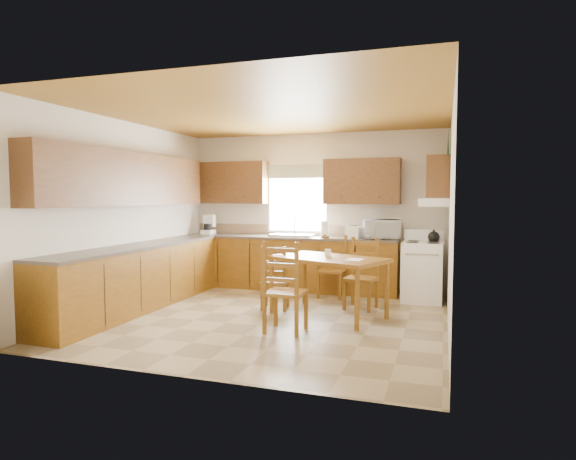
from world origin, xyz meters
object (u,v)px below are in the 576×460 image
(chair_near_left, at_px, (275,277))
(chair_near_right, at_px, (286,287))
(chair_far_left, at_px, (332,267))
(dining_table, at_px, (328,287))
(stove, at_px, (423,272))
(chair_far_right, at_px, (361,274))
(microwave, at_px, (381,229))

(chair_near_left, distance_m, chair_near_right, 1.17)
(chair_near_right, relative_size, chair_far_left, 1.10)
(chair_near_left, relative_size, chair_far_left, 0.93)
(dining_table, bearing_deg, chair_far_left, 122.16)
(stove, distance_m, chair_near_right, 2.67)
(chair_near_right, height_order, chair_far_right, chair_near_right)
(dining_table, bearing_deg, chair_near_right, -87.45)
(microwave, xyz_separation_m, dining_table, (-0.49, -1.65, -0.68))
(chair_far_left, relative_size, chair_far_right, 0.97)
(stove, xyz_separation_m, chair_far_left, (-1.38, -0.16, 0.04))
(stove, bearing_deg, chair_far_left, -171.85)
(microwave, xyz_separation_m, chair_near_right, (-0.80, -2.52, -0.54))
(dining_table, xyz_separation_m, chair_far_left, (-0.21, 1.20, 0.09))
(chair_near_right, bearing_deg, chair_near_left, -63.13)
(chair_near_right, distance_m, chair_far_right, 1.58)
(chair_far_right, bearing_deg, chair_far_left, 141.25)
(dining_table, bearing_deg, chair_far_right, 80.20)
(microwave, bearing_deg, stove, -39.47)
(microwave, relative_size, chair_near_right, 0.48)
(chair_near_right, height_order, chair_far_left, chair_near_right)
(stove, bearing_deg, dining_table, -129.18)
(chair_far_right, bearing_deg, microwave, 92.33)
(stove, xyz_separation_m, chair_near_right, (-1.47, -2.23, 0.09))
(microwave, bearing_deg, chair_near_right, -123.49)
(chair_near_left, bearing_deg, microwave, -141.15)
(stove, relative_size, chair_near_left, 0.98)
(microwave, distance_m, chair_near_left, 2.07)
(dining_table, height_order, chair_near_left, chair_near_left)
(stove, xyz_separation_m, chair_near_left, (-1.98, -1.18, 0.01))
(stove, height_order, chair_near_left, chair_near_left)
(chair_near_left, relative_size, chair_near_right, 0.84)
(chair_near_left, distance_m, chair_far_right, 1.23)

